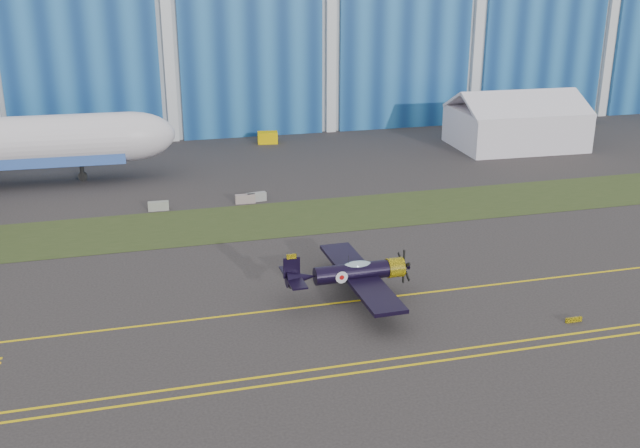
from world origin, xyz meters
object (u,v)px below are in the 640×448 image
object	(u,v)px
warbird	(352,272)
tug	(268,138)
shipping_container	(134,142)
tent	(516,118)

from	to	relation	value
warbird	tug	xyz separation A→B (m)	(3.44, 49.03, -1.27)
tug	shipping_container	bearing A→B (deg)	-172.44
shipping_container	tug	distance (m)	17.30
warbird	shipping_container	bearing A→B (deg)	104.64
tent	tug	bearing A→B (deg)	163.96
tent	shipping_container	xyz separation A→B (m)	(-48.27, 10.14, -2.53)
warbird	tent	world-z (taller)	tent
tent	shipping_container	size ratio (longest dim) A/B	2.98
warbird	tent	size ratio (longest dim) A/B	0.79
shipping_container	tug	xyz separation A→B (m)	(17.29, -0.05, -0.43)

